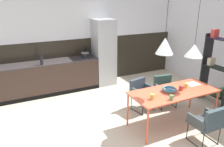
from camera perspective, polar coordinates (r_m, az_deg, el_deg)
ground_plane at (r=4.63m, az=9.46°, el=-14.66°), size 8.40×8.40×0.00m
back_wall_splashback_dark at (r=6.92m, az=-5.41°, el=3.61°), size 6.11×0.12×1.41m
back_wall_panel_upper at (r=6.68m, az=-5.80°, el=15.35°), size 6.11×0.12×1.41m
kitchen_counter at (r=6.31m, az=-16.77°, el=-1.09°), size 2.89×0.63×0.91m
refrigerator_column at (r=6.62m, az=-2.14°, el=5.53°), size 0.60×0.60×1.98m
dining_table at (r=4.65m, az=15.97°, el=-4.95°), size 1.84×0.79×0.76m
armchair_far_side at (r=5.53m, az=13.70°, el=-3.44°), size 0.55×0.54×0.74m
armchair_by_stool at (r=4.32m, az=24.04°, el=-11.28°), size 0.50×0.48×0.77m
armchair_near_window at (r=5.22m, az=7.68°, el=-4.33°), size 0.57×0.56×0.74m
fruit_bowl at (r=4.55m, az=14.79°, el=-4.06°), size 0.30×0.30×0.08m
open_book at (r=5.10m, az=20.34°, el=-2.64°), size 0.29×0.22×0.02m
mug_white_ceramic at (r=4.70m, az=17.69°, el=-3.63°), size 0.13×0.09×0.10m
mug_glass_clear at (r=4.21m, az=15.36°, el=-6.09°), size 0.12×0.08×0.10m
mug_tall_blue at (r=4.16m, az=10.56°, el=-5.99°), size 0.13×0.08×0.11m
mug_wide_latte at (r=4.86m, az=18.87°, el=-2.98°), size 0.12×0.07×0.10m
cooking_pot at (r=6.41m, az=-7.07°, el=4.86°), size 0.24×0.24×0.16m
bottle_oil_tall at (r=6.64m, az=-6.56°, el=5.81°), size 0.07×0.07×0.28m
bottle_wine_green at (r=5.93m, az=-18.03°, el=3.40°), size 0.08×0.08×0.29m
open_shelf_unit at (r=5.92m, az=25.91°, el=1.21°), size 0.30×0.76×1.85m
pendant_lamp_over_table_near at (r=4.08m, az=13.67°, el=7.07°), size 0.33×0.33×1.19m
pendant_lamp_over_table_far at (r=4.61m, az=20.74°, el=5.67°), size 0.36×0.36×1.32m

